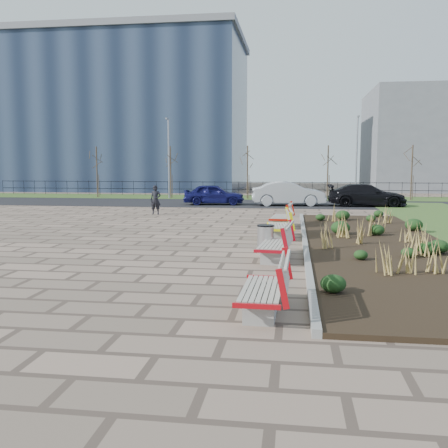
# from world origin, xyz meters

# --- Properties ---
(ground) EXTENTS (120.00, 120.00, 0.00)m
(ground) POSITION_xyz_m (0.00, 0.00, 0.00)
(ground) COLOR #846C5B
(ground) RESTS_ON ground
(planting_bed) EXTENTS (4.50, 18.00, 0.10)m
(planting_bed) POSITION_xyz_m (6.25, 5.00, 0.05)
(planting_bed) COLOR black
(planting_bed) RESTS_ON ground
(planting_curb) EXTENTS (0.16, 18.00, 0.15)m
(planting_curb) POSITION_xyz_m (3.92, 5.00, 0.07)
(planting_curb) COLOR gray
(planting_curb) RESTS_ON ground
(grass_verge_far) EXTENTS (80.00, 5.00, 0.04)m
(grass_verge_far) POSITION_xyz_m (0.00, 28.00, 0.02)
(grass_verge_far) COLOR #33511E
(grass_verge_far) RESTS_ON ground
(road) EXTENTS (80.00, 7.00, 0.02)m
(road) POSITION_xyz_m (0.00, 22.00, 0.01)
(road) COLOR black
(road) RESTS_ON ground
(bench_a) EXTENTS (0.95, 2.12, 1.00)m
(bench_a) POSITION_xyz_m (3.00, -2.78, 0.50)
(bench_a) COLOR #B50C13
(bench_a) RESTS_ON ground
(bench_b) EXTENTS (1.07, 2.17, 1.00)m
(bench_b) POSITION_xyz_m (3.00, 2.24, 0.50)
(bench_b) COLOR #A60B17
(bench_b) RESTS_ON ground
(bench_c) EXTENTS (1.06, 2.16, 1.00)m
(bench_c) POSITION_xyz_m (3.00, 6.48, 0.50)
(bench_c) COLOR yellow
(bench_c) RESTS_ON ground
(bench_d) EXTENTS (1.05, 2.16, 1.00)m
(bench_d) POSITION_xyz_m (3.00, 9.64, 0.50)
(bench_d) COLOR #AD170B
(bench_d) RESTS_ON ground
(litter_bin) EXTENTS (0.49, 0.49, 0.85)m
(litter_bin) POSITION_xyz_m (2.72, 3.20, 0.42)
(litter_bin) COLOR #B2B2B7
(litter_bin) RESTS_ON ground
(pedestrian) EXTENTS (0.59, 0.42, 1.55)m
(pedestrian) POSITION_xyz_m (-3.73, 14.13, 0.77)
(pedestrian) COLOR black
(pedestrian) RESTS_ON ground
(car_blue) EXTENTS (4.09, 2.00, 1.34)m
(car_blue) POSITION_xyz_m (-1.65, 20.69, 0.69)
(car_blue) COLOR #11124E
(car_blue) RESTS_ON road
(car_silver) EXTENTS (4.81, 2.12, 1.54)m
(car_silver) POSITION_xyz_m (3.19, 20.69, 0.79)
(car_silver) COLOR #ACB0B4
(car_silver) RESTS_ON road
(car_black) EXTENTS (4.85, 2.02, 1.40)m
(car_black) POSITION_xyz_m (8.06, 20.76, 0.72)
(car_black) COLOR black
(car_black) RESTS_ON road
(tree_a) EXTENTS (1.40, 1.40, 4.00)m
(tree_a) POSITION_xyz_m (-12.00, 26.50, 2.04)
(tree_a) COLOR #4C3D2D
(tree_a) RESTS_ON grass_verge_far
(tree_b) EXTENTS (1.40, 1.40, 4.00)m
(tree_b) POSITION_xyz_m (-6.00, 26.50, 2.04)
(tree_b) COLOR #4C3D2D
(tree_b) RESTS_ON grass_verge_far
(tree_c) EXTENTS (1.40, 1.40, 4.00)m
(tree_c) POSITION_xyz_m (0.00, 26.50, 2.04)
(tree_c) COLOR #4C3D2D
(tree_c) RESTS_ON grass_verge_far
(tree_d) EXTENTS (1.40, 1.40, 4.00)m
(tree_d) POSITION_xyz_m (6.00, 26.50, 2.04)
(tree_d) COLOR #4C3D2D
(tree_d) RESTS_ON grass_verge_far
(tree_e) EXTENTS (1.40, 1.40, 4.00)m
(tree_e) POSITION_xyz_m (12.00, 26.50, 2.04)
(tree_e) COLOR #4C3D2D
(tree_e) RESTS_ON grass_verge_far
(lamp_west) EXTENTS (0.24, 0.60, 6.00)m
(lamp_west) POSITION_xyz_m (-6.00, 26.00, 3.04)
(lamp_west) COLOR gray
(lamp_west) RESTS_ON grass_verge_far
(lamp_east) EXTENTS (0.24, 0.60, 6.00)m
(lamp_east) POSITION_xyz_m (8.00, 26.00, 3.04)
(lamp_east) COLOR gray
(lamp_east) RESTS_ON grass_verge_far
(railing_fence) EXTENTS (44.00, 0.10, 1.20)m
(railing_fence) POSITION_xyz_m (0.00, 29.50, 0.64)
(railing_fence) COLOR black
(railing_fence) RESTS_ON grass_verge_far
(building_glass) EXTENTS (40.00, 14.00, 15.00)m
(building_glass) POSITION_xyz_m (-22.00, 40.00, 7.50)
(building_glass) COLOR #192338
(building_glass) RESTS_ON ground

